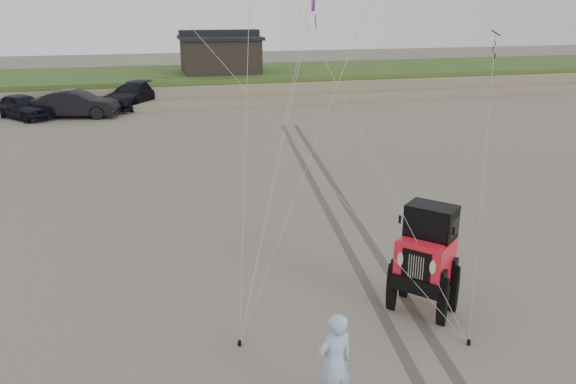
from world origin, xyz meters
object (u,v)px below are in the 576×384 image
object	(u,v)px
jeep	(424,271)
truck_a	(23,106)
cabin	(220,53)
truck_c	(135,94)
man	(335,364)
truck_b	(76,104)

from	to	relation	value
jeep	truck_a	bearing A→B (deg)	164.29
truck_a	jeep	distance (m)	31.34
cabin	jeep	xyz separation A→B (m)	(-0.41, -35.96, -2.19)
cabin	truck_c	world-z (taller)	cabin
truck_a	man	bearing A→B (deg)	-111.65
cabin	truck_b	xyz separation A→B (m)	(-10.59, -8.12, -2.36)
truck_c	man	xyz separation A→B (m)	(3.29, -33.81, 0.08)
truck_b	jeep	size ratio (longest dim) A/B	0.94
cabin	jeep	size ratio (longest dim) A/B	1.14
truck_c	man	distance (m)	33.97
jeep	man	world-z (taller)	jeep
truck_c	man	world-z (taller)	man
truck_a	jeep	bearing A→B (deg)	-104.55
cabin	man	world-z (taller)	cabin
truck_a	jeep	world-z (taller)	jeep
truck_b	jeep	xyz separation A→B (m)	(10.18, -27.84, 0.17)
cabin	truck_b	world-z (taller)	cabin
jeep	man	xyz separation A→B (m)	(-3.17, -2.76, -0.07)
truck_a	man	world-z (taller)	man
truck_b	truck_c	bearing A→B (deg)	-36.37
man	truck_c	bearing A→B (deg)	-96.75
cabin	truck_c	size ratio (longest dim) A/B	1.02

